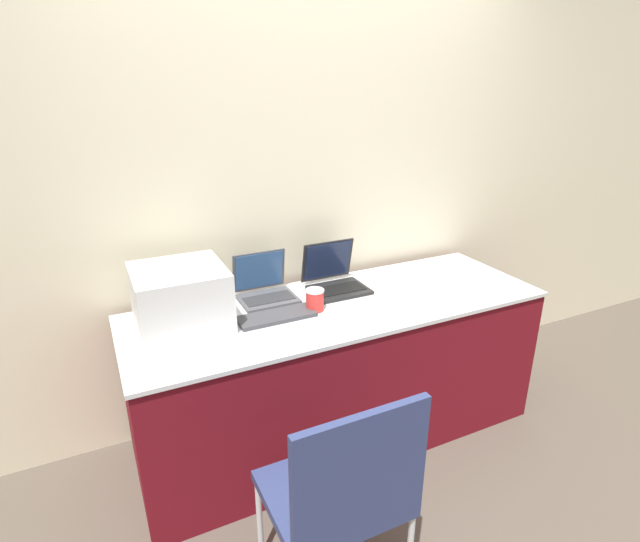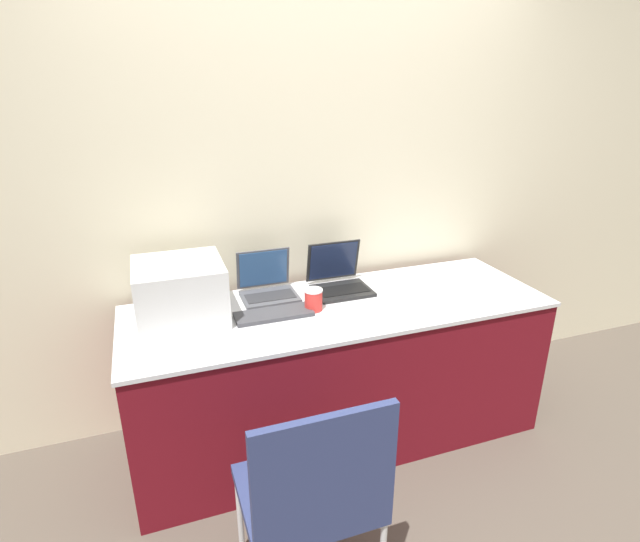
{
  "view_description": "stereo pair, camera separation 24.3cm",
  "coord_description": "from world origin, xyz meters",
  "px_view_note": "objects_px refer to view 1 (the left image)",
  "views": [
    {
      "loc": [
        -1.08,
        -1.66,
        1.84
      ],
      "look_at": [
        -0.09,
        0.38,
        0.96
      ],
      "focal_mm": 28.0,
      "sensor_mm": 36.0,
      "label": 1
    },
    {
      "loc": [
        -0.86,
        -1.76,
        1.84
      ],
      "look_at": [
        -0.09,
        0.38,
        0.96
      ],
      "focal_mm": 28.0,
      "sensor_mm": 36.0,
      "label": 2
    }
  ],
  "objects_px": {
    "laptop_left": "(265,289)",
    "chair": "(343,489)",
    "printer": "(180,295)",
    "external_keyboard": "(277,316)",
    "laptop_right": "(335,279)",
    "coffee_cup": "(315,300)"
  },
  "relations": [
    {
      "from": "laptop_left",
      "to": "chair",
      "type": "xyz_separation_m",
      "value": [
        -0.12,
        -1.08,
        -0.31
      ]
    },
    {
      "from": "printer",
      "to": "external_keyboard",
      "type": "bearing_deg",
      "value": -16.51
    },
    {
      "from": "laptop_right",
      "to": "coffee_cup",
      "type": "bearing_deg",
      "value": -136.61
    },
    {
      "from": "external_keyboard",
      "to": "printer",
      "type": "bearing_deg",
      "value": 163.49
    },
    {
      "from": "laptop_right",
      "to": "external_keyboard",
      "type": "xyz_separation_m",
      "value": [
        -0.42,
        -0.2,
        -0.04
      ]
    },
    {
      "from": "coffee_cup",
      "to": "chair",
      "type": "bearing_deg",
      "value": -108.95
    },
    {
      "from": "laptop_left",
      "to": "external_keyboard",
      "type": "height_order",
      "value": "laptop_left"
    },
    {
      "from": "laptop_right",
      "to": "printer",
      "type": "bearing_deg",
      "value": -174.35
    },
    {
      "from": "laptop_left",
      "to": "chair",
      "type": "distance_m",
      "value": 1.13
    },
    {
      "from": "laptop_right",
      "to": "external_keyboard",
      "type": "height_order",
      "value": "laptop_right"
    },
    {
      "from": "laptop_left",
      "to": "coffee_cup",
      "type": "relative_size",
      "value": 2.6
    },
    {
      "from": "external_keyboard",
      "to": "chair",
      "type": "height_order",
      "value": "chair"
    },
    {
      "from": "laptop_right",
      "to": "external_keyboard",
      "type": "distance_m",
      "value": 0.46
    },
    {
      "from": "coffee_cup",
      "to": "chair",
      "type": "relative_size",
      "value": 0.12
    },
    {
      "from": "chair",
      "to": "laptop_left",
      "type": "bearing_deg",
      "value": 83.77
    },
    {
      "from": "external_keyboard",
      "to": "coffee_cup",
      "type": "height_order",
      "value": "coffee_cup"
    },
    {
      "from": "laptop_left",
      "to": "external_keyboard",
      "type": "relative_size",
      "value": 0.76
    },
    {
      "from": "coffee_cup",
      "to": "laptop_left",
      "type": "bearing_deg",
      "value": 124.54
    },
    {
      "from": "printer",
      "to": "chair",
      "type": "relative_size",
      "value": 0.44
    },
    {
      "from": "printer",
      "to": "external_keyboard",
      "type": "distance_m",
      "value": 0.45
    },
    {
      "from": "laptop_right",
      "to": "coffee_cup",
      "type": "height_order",
      "value": "laptop_right"
    },
    {
      "from": "laptop_left",
      "to": "external_keyboard",
      "type": "xyz_separation_m",
      "value": [
        -0.03,
        -0.25,
        -0.04
      ]
    }
  ]
}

